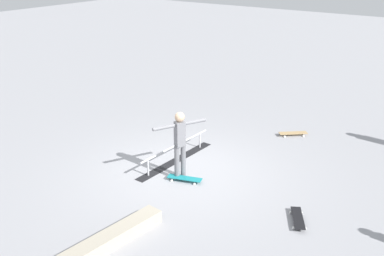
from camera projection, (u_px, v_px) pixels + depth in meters
ground_plane at (182, 173)px, 10.85m from camera, size 60.00×60.00×0.00m
grind_rail at (176, 154)px, 11.38m from camera, size 2.72×0.32×0.44m
skate_ledge at (106, 242)px, 8.09m from camera, size 2.47×0.58×0.26m
skater_main at (180, 141)px, 10.26m from camera, size 1.20×0.65×1.61m
skateboard_main at (185, 178)px, 10.43m from camera, size 0.43×0.82×0.09m
loose_skateboard_black at (298, 218)px, 8.89m from camera, size 0.79×0.57×0.09m
loose_skateboard_natural at (293, 133)px, 12.97m from camera, size 0.68×0.73×0.09m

